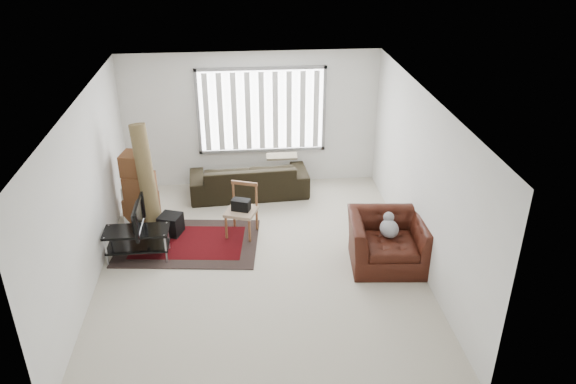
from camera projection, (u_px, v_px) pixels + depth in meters
name	position (u px, v px, depth m)	size (l,w,h in m)	color
room	(259.00, 149.00, 8.64)	(6.00, 6.02, 2.71)	beige
persian_rug	(189.00, 243.00, 9.50)	(2.48, 1.79, 0.02)	black
tv_stand	(137.00, 238.00, 8.96)	(1.02, 0.46, 0.51)	black
tv	(134.00, 217.00, 8.79)	(0.83, 0.11, 0.48)	black
subwoofer	(171.00, 224.00, 9.69)	(0.35, 0.35, 0.35)	black
moving_boxes	(140.00, 190.00, 9.94)	(0.62, 0.58, 1.30)	brown
white_flatpack	(138.00, 206.00, 9.98)	(0.53, 0.08, 0.67)	silver
rolled_rug	(146.00, 178.00, 9.62)	(0.28, 0.28, 1.87)	brown
sofa	(249.00, 174.00, 10.95)	(2.28, 0.99, 0.88)	black
side_chair	(242.00, 208.00, 9.55)	(0.63, 0.63, 0.92)	#987E64
armchair	(389.00, 238.00, 8.78)	(1.33, 1.19, 0.92)	#3A140C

